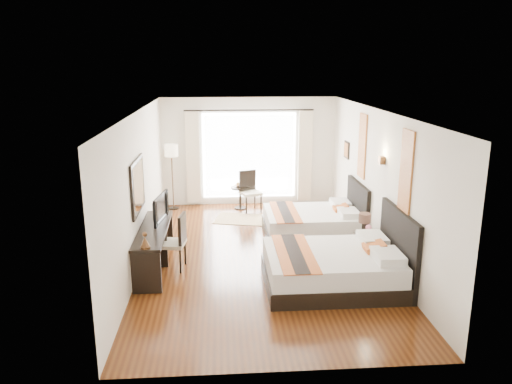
{
  "coord_description": "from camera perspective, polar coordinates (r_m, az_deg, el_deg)",
  "views": [
    {
      "loc": [
        -0.77,
        -9.05,
        3.67
      ],
      "look_at": [
        -0.08,
        0.22,
        1.24
      ],
      "focal_mm": 35.0,
      "sensor_mm": 36.0,
      "label": 1
    }
  ],
  "objects": [
    {
      "name": "vase",
      "position": [
        9.62,
        12.71,
        -4.47
      ],
      "size": [
        0.15,
        0.15,
        0.15
      ],
      "primitive_type": "imported",
      "rotation": [
        0.0,
        0.0,
        -0.09
      ],
      "color": "black",
      "rests_on": "nightstand"
    },
    {
      "name": "wall_headboard",
      "position": [
        9.8,
        13.79,
        0.86
      ],
      "size": [
        0.01,
        7.5,
        2.8
      ],
      "primitive_type": "cube",
      "color": "silver",
      "rests_on": "floor"
    },
    {
      "name": "bed_far",
      "position": [
        10.93,
        6.76,
        -3.37
      ],
      "size": [
        2.06,
        1.61,
        1.16
      ],
      "color": "black",
      "rests_on": "floor"
    },
    {
      "name": "art_panel_near",
      "position": [
        8.41,
        16.77,
        2.25
      ],
      "size": [
        0.03,
        0.5,
        1.35
      ],
      "primitive_type": "cube",
      "color": "maroon",
      "rests_on": "wall_headboard"
    },
    {
      "name": "mirror_glass",
      "position": [
        9.02,
        -13.21,
        0.7
      ],
      "size": [
        0.01,
        1.12,
        0.82
      ],
      "primitive_type": "cube",
      "color": "white",
      "rests_on": "mirror_frame"
    },
    {
      "name": "console_desk",
      "position": [
        9.34,
        -11.55,
        -6.27
      ],
      "size": [
        0.5,
        2.2,
        0.76
      ],
      "primitive_type": "cube",
      "color": "black",
      "rests_on": "floor"
    },
    {
      "name": "window_glass",
      "position": [
        13.02,
        -0.79,
        4.19
      ],
      "size": [
        2.4,
        0.02,
        2.2
      ],
      "primitive_type": "cube",
      "color": "white",
      "rests_on": "wall_window"
    },
    {
      "name": "fruit_bowl",
      "position": [
        12.72,
        -1.91,
        0.72
      ],
      "size": [
        0.25,
        0.25,
        0.06
      ],
      "primitive_type": "imported",
      "rotation": [
        0.0,
        0.0,
        0.09
      ],
      "color": "#4C391B",
      "rests_on": "side_table"
    },
    {
      "name": "ceiling",
      "position": [
        9.12,
        0.62,
        9.15
      ],
      "size": [
        4.5,
        7.5,
        0.02
      ],
      "primitive_type": "cube",
      "color": "white",
      "rests_on": "wall_headboard"
    },
    {
      "name": "floor",
      "position": [
        9.79,
        0.58,
        -7.35
      ],
      "size": [
        4.5,
        7.5,
        0.01
      ],
      "primitive_type": "cube",
      "color": "#3E1C0B",
      "rests_on": "ground"
    },
    {
      "name": "wall_desk",
      "position": [
        9.44,
        -13.11,
        0.39
      ],
      "size": [
        0.01,
        7.5,
        2.8
      ],
      "primitive_type": "cube",
      "color": "silver",
      "rests_on": "floor"
    },
    {
      "name": "side_table",
      "position": [
        12.8,
        -1.81,
        -0.65
      ],
      "size": [
        0.5,
        0.5,
        0.57
      ],
      "primitive_type": "cylinder",
      "color": "black",
      "rests_on": "floor"
    },
    {
      "name": "drape_left",
      "position": [
        12.92,
        -7.21,
        3.9
      ],
      "size": [
        0.35,
        0.14,
        2.35
      ],
      "primitive_type": "cube",
      "color": "beige",
      "rests_on": "floor"
    },
    {
      "name": "desk_chair",
      "position": [
        9.25,
        -9.48,
        -6.78
      ],
      "size": [
        0.55,
        0.55,
        1.04
      ],
      "rotation": [
        0.0,
        0.0,
        2.99
      ],
      "color": "#B1A888",
      "rests_on": "floor"
    },
    {
      "name": "bed_near",
      "position": [
        8.58,
        9.24,
        -8.4
      ],
      "size": [
        2.28,
        1.78,
        1.29
      ],
      "color": "black",
      "rests_on": "floor"
    },
    {
      "name": "nightstand",
      "position": [
        9.82,
        12.46,
        -6.18
      ],
      "size": [
        0.38,
        0.48,
        0.46
      ],
      "primitive_type": "cube",
      "color": "black",
      "rests_on": "floor"
    },
    {
      "name": "drape_right",
      "position": [
        13.09,
        5.61,
        4.09
      ],
      "size": [
        0.35,
        0.14,
        2.35
      ],
      "primitive_type": "cube",
      "color": "beige",
      "rests_on": "floor"
    },
    {
      "name": "television",
      "position": [
        9.53,
        -11.31,
        -1.79
      ],
      "size": [
        0.26,
        0.91,
        0.52
      ],
      "primitive_type": "imported",
      "rotation": [
        0.0,
        0.0,
        1.41
      ],
      "color": "black",
      "rests_on": "console_desk"
    },
    {
      "name": "window_chair",
      "position": [
        12.57,
        -0.66,
        -0.82
      ],
      "size": [
        0.6,
        0.6,
        1.02
      ],
      "rotation": [
        0.0,
        0.0,
        -1.24
      ],
      "color": "#B1A888",
      "rests_on": "floor"
    },
    {
      "name": "bronze_figurine",
      "position": [
        8.24,
        -12.57,
        -5.5
      ],
      "size": [
        0.19,
        0.19,
        0.24
      ],
      "primitive_type": null,
      "rotation": [
        0.0,
        0.0,
        -0.22
      ],
      "color": "#492F1A",
      "rests_on": "console_desk"
    },
    {
      "name": "wall_entry",
      "position": [
        5.82,
        3.73,
        -8.31
      ],
      "size": [
        4.5,
        0.01,
        2.8
      ],
      "primitive_type": "cube",
      "color": "silver",
      "rests_on": "floor"
    },
    {
      "name": "sheer_curtain",
      "position": [
        12.96,
        -0.77,
        4.14
      ],
      "size": [
        2.3,
        0.02,
        2.1
      ],
      "primitive_type": "cube",
      "color": "white",
      "rests_on": "wall_window"
    },
    {
      "name": "wall_window",
      "position": [
        13.01,
        -0.79,
        4.64
      ],
      "size": [
        4.5,
        0.01,
        2.8
      ],
      "primitive_type": "cube",
      "color": "silver",
      "rests_on": "floor"
    },
    {
      "name": "art_panel_far",
      "position": [
        10.76,
        12.05,
        5.17
      ],
      "size": [
        0.03,
        0.5,
        1.35
      ],
      "primitive_type": "cube",
      "color": "maroon",
      "rests_on": "wall_headboard"
    },
    {
      "name": "jute_rug",
      "position": [
        11.99,
        -1.44,
        -3.12
      ],
      "size": [
        1.5,
        1.18,
        0.01
      ],
      "primitive_type": "cube",
      "rotation": [
        0.0,
        0.0,
        -0.23
      ],
      "color": "tan",
      "rests_on": "floor"
    },
    {
      "name": "floor_lamp",
      "position": [
        12.68,
        -9.64,
        4.22
      ],
      "size": [
        0.34,
        0.34,
        1.67
      ],
      "color": "black",
      "rests_on": "floor"
    },
    {
      "name": "wall_sconce",
      "position": [
        9.43,
        14.16,
        3.54
      ],
      "size": [
        0.1,
        0.14,
        0.14
      ],
      "primitive_type": "cube",
      "color": "#492F1A",
      "rests_on": "wall_headboard"
    },
    {
      "name": "table_lamp",
      "position": [
        9.75,
        12.32,
        -3.08
      ],
      "size": [
        0.23,
        0.23,
        0.37
      ],
      "color": "black",
      "rests_on": "nightstand"
    },
    {
      "name": "mirror_frame",
      "position": [
        9.03,
        -13.37,
        0.7
      ],
      "size": [
        0.04,
        1.25,
        0.95
      ],
      "primitive_type": "cube",
      "color": "black",
      "rests_on": "wall_desk"
    }
  ]
}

